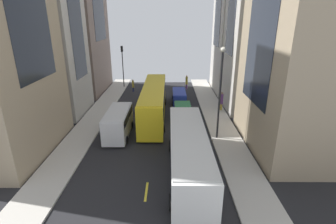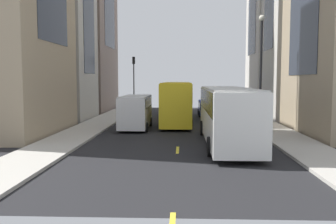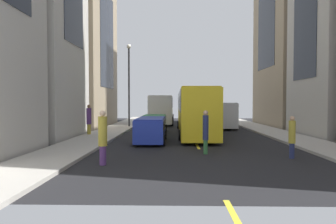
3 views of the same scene
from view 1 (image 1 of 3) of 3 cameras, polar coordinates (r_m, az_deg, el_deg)
ground_plane at (r=26.98m, az=-2.99°, el=-3.59°), size 40.87×40.87×0.00m
sidewalk_west at (r=27.47m, az=11.79°, el=-3.39°), size 2.86×44.00×0.15m
sidewalk_east at (r=28.22m, az=-17.37°, el=-3.27°), size 2.86×44.00×0.15m
lane_stripe_0 at (r=46.94m, az=-1.63°, el=6.82°), size 0.16×2.00×0.01m
lane_stripe_1 at (r=36.82m, az=-2.13°, el=3.03°), size 0.16×2.00×0.01m
lane_stripe_2 at (r=26.98m, az=-2.99°, el=-3.57°), size 0.16×2.00×0.01m
lane_stripe_3 at (r=17.90m, az=-4.85°, el=-17.26°), size 0.16×2.00×0.01m
building_west_2 at (r=23.57m, az=29.32°, el=13.86°), size 8.06×10.94×18.56m
building_east_1 at (r=32.80m, az=-27.20°, el=16.25°), size 8.83×7.14×19.62m
city_bus_white at (r=18.45m, az=4.61°, el=-8.59°), size 2.80×11.57×3.35m
streetcar_yellow at (r=29.43m, az=-3.20°, el=2.89°), size 2.70×14.24×3.59m
delivery_van_white at (r=25.18m, az=-11.05°, el=-2.01°), size 2.25×5.69×2.58m
car_green_0 at (r=29.20m, az=3.33°, el=0.20°), size 2.04×4.16×1.52m
car_blue_1 at (r=34.87m, az=2.51°, el=3.66°), size 1.93×4.63×1.61m
pedestrian_waiting_curb at (r=40.30m, az=-7.79°, el=5.92°), size 0.31×0.31×1.97m
pedestrian_crossing_mid at (r=41.55m, az=4.17°, el=6.70°), size 0.37×0.37×2.27m
pedestrian_crossing_near at (r=32.07m, az=11.86°, el=2.50°), size 0.38×0.38×2.28m
pedestrian_walking_far at (r=38.88m, az=-2.30°, el=5.78°), size 0.29×0.29×2.20m
traffic_light_near_corner at (r=42.50m, az=-10.12°, el=11.53°), size 0.32×0.44×6.59m
streetlamp_near at (r=23.28m, az=11.61°, el=5.68°), size 0.44×0.44×8.43m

